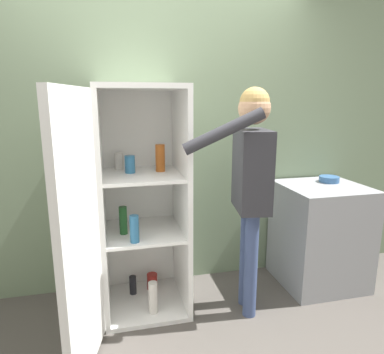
% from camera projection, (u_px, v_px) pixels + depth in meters
% --- Properties ---
extents(ground_plane, '(12.00, 12.00, 0.00)m').
position_uv_depth(ground_plane, '(180.00, 353.00, 2.20)').
color(ground_plane, '#4C4742').
extents(wall_back, '(7.00, 0.06, 2.55)m').
position_uv_depth(wall_back, '(155.00, 139.00, 2.85)').
color(wall_back, gray).
rests_on(wall_back, ground_plane).
extents(refrigerator, '(0.81, 1.25, 1.70)m').
position_uv_depth(refrigerator, '(131.00, 207.00, 2.46)').
color(refrigerator, white).
rests_on(refrigerator, ground_plane).
extents(person, '(0.68, 0.51, 1.68)m').
position_uv_depth(person, '(251.00, 172.00, 2.44)').
color(person, '#384770').
rests_on(person, ground_plane).
extents(counter, '(0.68, 0.65, 0.89)m').
position_uv_depth(counter, '(320.00, 235.00, 2.99)').
color(counter, gray).
rests_on(counter, ground_plane).
extents(bowl, '(0.17, 0.17, 0.05)m').
position_uv_depth(bowl, '(329.00, 179.00, 3.02)').
color(bowl, '#335B8E').
rests_on(bowl, counter).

